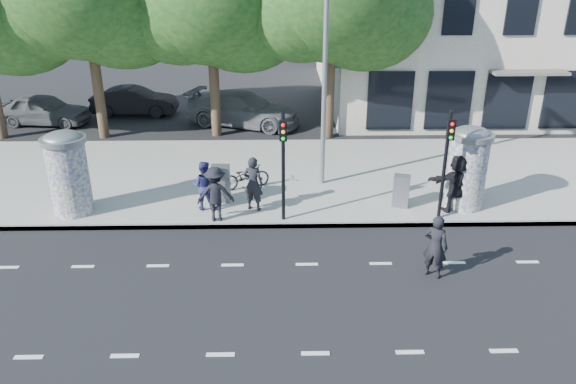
{
  "coord_description": "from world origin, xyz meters",
  "views": [
    {
      "loc": [
        -0.77,
        -11.61,
        7.89
      ],
      "look_at": [
        -0.47,
        3.5,
        1.21
      ],
      "focal_mm": 35.0,
      "sensor_mm": 36.0,
      "label": 1
    }
  ],
  "objects_px": {
    "ad_column_left": "(68,171)",
    "car_mid": "(135,101)",
    "bicycle": "(245,176)",
    "car_left": "(44,109)",
    "ped_b": "(253,184)",
    "ped_f": "(457,183)",
    "ped_c": "(204,185)",
    "cabinet_right": "(401,191)",
    "street_lamp": "(326,50)",
    "car_right": "(243,109)",
    "cabinet_left": "(221,184)",
    "ped_d": "(215,194)",
    "man_road": "(436,246)",
    "traffic_pole_near": "(283,156)",
    "traffic_pole_far": "(446,155)",
    "ad_column_right": "(468,166)"
  },
  "relations": [
    {
      "from": "traffic_pole_far",
      "to": "bicycle",
      "type": "bearing_deg",
      "value": 157.89
    },
    {
      "from": "street_lamp",
      "to": "ped_b",
      "type": "relative_size",
      "value": 4.51
    },
    {
      "from": "ped_d",
      "to": "cabinet_right",
      "type": "height_order",
      "value": "ped_d"
    },
    {
      "from": "traffic_pole_near",
      "to": "ped_c",
      "type": "height_order",
      "value": "traffic_pole_near"
    },
    {
      "from": "ped_d",
      "to": "car_left",
      "type": "relative_size",
      "value": 0.4
    },
    {
      "from": "ped_f",
      "to": "cabinet_right",
      "type": "distance_m",
      "value": 1.72
    },
    {
      "from": "traffic_pole_near",
      "to": "traffic_pole_far",
      "type": "bearing_deg",
      "value": 0.0
    },
    {
      "from": "street_lamp",
      "to": "ped_c",
      "type": "xyz_separation_m",
      "value": [
        -3.89,
        -1.98,
        -3.84
      ]
    },
    {
      "from": "ped_d",
      "to": "cabinet_right",
      "type": "xyz_separation_m",
      "value": [
        5.82,
        0.86,
        -0.33
      ]
    },
    {
      "from": "ped_b",
      "to": "bicycle",
      "type": "bearing_deg",
      "value": -59.47
    },
    {
      "from": "ad_column_left",
      "to": "ped_b",
      "type": "bearing_deg",
      "value": 0.63
    },
    {
      "from": "ped_d",
      "to": "bicycle",
      "type": "xyz_separation_m",
      "value": [
        0.77,
        2.41,
        -0.42
      ]
    },
    {
      "from": "street_lamp",
      "to": "bicycle",
      "type": "distance_m",
      "value": 4.99
    },
    {
      "from": "traffic_pole_near",
      "to": "ad_column_right",
      "type": "bearing_deg",
      "value": 8.89
    },
    {
      "from": "car_left",
      "to": "traffic_pole_near",
      "type": "bearing_deg",
      "value": -126.18
    },
    {
      "from": "man_road",
      "to": "ped_f",
      "type": "bearing_deg",
      "value": -81.22
    },
    {
      "from": "traffic_pole_near",
      "to": "man_road",
      "type": "bearing_deg",
      "value": -38.08
    },
    {
      "from": "cabinet_right",
      "to": "car_right",
      "type": "xyz_separation_m",
      "value": [
        -5.54,
        9.48,
        0.1
      ]
    },
    {
      "from": "ad_column_left",
      "to": "man_road",
      "type": "xyz_separation_m",
      "value": [
        10.44,
        -3.71,
        -0.67
      ]
    },
    {
      "from": "street_lamp",
      "to": "cabinet_left",
      "type": "height_order",
      "value": "street_lamp"
    },
    {
      "from": "ped_c",
      "to": "car_right",
      "type": "distance_m",
      "value": 9.57
    },
    {
      "from": "bicycle",
      "to": "cabinet_left",
      "type": "distance_m",
      "value": 1.28
    },
    {
      "from": "ad_column_left",
      "to": "ped_f",
      "type": "distance_m",
      "value": 12.01
    },
    {
      "from": "car_right",
      "to": "car_left",
      "type": "bearing_deg",
      "value": 108.21
    },
    {
      "from": "ped_d",
      "to": "car_mid",
      "type": "height_order",
      "value": "ped_d"
    },
    {
      "from": "traffic_pole_near",
      "to": "cabinet_right",
      "type": "relative_size",
      "value": 3.21
    },
    {
      "from": "ped_d",
      "to": "cabinet_left",
      "type": "xyz_separation_m",
      "value": [
        0.03,
        1.39,
        -0.25
      ]
    },
    {
      "from": "traffic_pole_near",
      "to": "bicycle",
      "type": "relative_size",
      "value": 2.01
    },
    {
      "from": "ad_column_left",
      "to": "ad_column_right",
      "type": "height_order",
      "value": "same"
    },
    {
      "from": "ped_f",
      "to": "cabinet_left",
      "type": "distance_m",
      "value": 7.48
    },
    {
      "from": "man_road",
      "to": "cabinet_left",
      "type": "bearing_deg",
      "value": -4.61
    },
    {
      "from": "street_lamp",
      "to": "car_left",
      "type": "xyz_separation_m",
      "value": [
        -12.65,
        7.89,
        -4.07
      ]
    },
    {
      "from": "street_lamp",
      "to": "car_left",
      "type": "bearing_deg",
      "value": 148.07
    },
    {
      "from": "ad_column_left",
      "to": "cabinet_right",
      "type": "distance_m",
      "value": 10.41
    },
    {
      "from": "bicycle",
      "to": "car_right",
      "type": "height_order",
      "value": "car_right"
    },
    {
      "from": "bicycle",
      "to": "car_left",
      "type": "height_order",
      "value": "car_left"
    },
    {
      "from": "car_right",
      "to": "ped_f",
      "type": "bearing_deg",
      "value": -123.76
    },
    {
      "from": "street_lamp",
      "to": "ped_f",
      "type": "distance_m",
      "value": 5.91
    },
    {
      "from": "car_right",
      "to": "street_lamp",
      "type": "bearing_deg",
      "value": -137.04
    },
    {
      "from": "car_right",
      "to": "cabinet_right",
      "type": "bearing_deg",
      "value": -129.48
    },
    {
      "from": "ad_column_left",
      "to": "car_mid",
      "type": "bearing_deg",
      "value": 93.6
    },
    {
      "from": "cabinet_left",
      "to": "man_road",
      "type": "bearing_deg",
      "value": -35.74
    },
    {
      "from": "ped_b",
      "to": "ped_c",
      "type": "xyz_separation_m",
      "value": [
        -1.55,
        0.09,
        -0.09
      ]
    },
    {
      "from": "ad_column_left",
      "to": "car_right",
      "type": "distance_m",
      "value": 10.85
    },
    {
      "from": "cabinet_left",
      "to": "car_left",
      "type": "distance_m",
      "value": 13.09
    },
    {
      "from": "ped_c",
      "to": "car_mid",
      "type": "bearing_deg",
      "value": -58.99
    },
    {
      "from": "ped_c",
      "to": "cabinet_right",
      "type": "xyz_separation_m",
      "value": [
        6.26,
        0.06,
        -0.27
      ]
    },
    {
      "from": "ad_column_left",
      "to": "traffic_pole_far",
      "type": "distance_m",
      "value": 11.44
    },
    {
      "from": "ad_column_right",
      "to": "traffic_pole_near",
      "type": "height_order",
      "value": "traffic_pole_near"
    },
    {
      "from": "street_lamp",
      "to": "ped_d",
      "type": "xyz_separation_m",
      "value": [
        -3.45,
        -2.78,
        -3.78
      ]
    }
  ]
}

